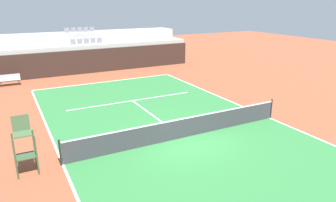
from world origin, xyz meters
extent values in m
plane|color=brown|center=(0.00, 0.00, 0.00)|extent=(80.00, 80.00, 0.00)
cube|color=#2D7238|center=(0.00, 0.00, 0.01)|extent=(11.00, 24.00, 0.01)
cube|color=white|center=(0.00, 11.95, 0.01)|extent=(11.00, 0.10, 0.00)
cube|color=white|center=(-5.45, 0.00, 0.01)|extent=(0.10, 24.00, 0.00)
cube|color=white|center=(5.45, 0.00, 0.01)|extent=(0.10, 24.00, 0.00)
cube|color=white|center=(0.00, 6.40, 0.01)|extent=(8.26, 0.10, 0.00)
cube|color=white|center=(0.00, 3.20, 0.01)|extent=(0.10, 6.40, 0.00)
cube|color=black|center=(0.00, 15.77, 1.03)|extent=(18.90, 0.30, 2.06)
cube|color=#9E9E99|center=(0.00, 17.12, 1.20)|extent=(18.90, 2.40, 2.40)
cube|color=#9E9E99|center=(0.00, 19.52, 1.61)|extent=(18.90, 2.40, 3.23)
cube|color=slate|center=(-1.20, 17.12, 2.42)|extent=(0.44, 0.44, 0.04)
cube|color=slate|center=(-1.20, 17.32, 2.64)|extent=(0.44, 0.04, 0.40)
cube|color=slate|center=(-0.60, 17.12, 2.42)|extent=(0.44, 0.44, 0.04)
cube|color=slate|center=(-0.60, 17.32, 2.64)|extent=(0.44, 0.04, 0.40)
cube|color=slate|center=(0.00, 17.12, 2.42)|extent=(0.44, 0.44, 0.04)
cube|color=slate|center=(0.00, 17.32, 2.64)|extent=(0.44, 0.04, 0.40)
cube|color=slate|center=(0.60, 17.12, 2.42)|extent=(0.44, 0.44, 0.04)
cube|color=slate|center=(0.60, 17.32, 2.64)|extent=(0.44, 0.04, 0.40)
cube|color=slate|center=(1.20, 17.12, 2.42)|extent=(0.44, 0.44, 0.04)
cube|color=slate|center=(1.20, 17.32, 2.64)|extent=(0.44, 0.04, 0.40)
cube|color=slate|center=(-1.20, 19.52, 3.25)|extent=(0.44, 0.44, 0.04)
cube|color=slate|center=(-1.20, 19.72, 3.47)|extent=(0.44, 0.04, 0.40)
cube|color=slate|center=(-0.60, 19.52, 3.25)|extent=(0.44, 0.44, 0.04)
cube|color=slate|center=(-0.60, 19.72, 3.47)|extent=(0.44, 0.04, 0.40)
cube|color=slate|center=(0.00, 19.52, 3.25)|extent=(0.44, 0.44, 0.04)
cube|color=slate|center=(0.00, 19.72, 3.47)|extent=(0.44, 0.04, 0.40)
cube|color=slate|center=(0.60, 19.52, 3.25)|extent=(0.44, 0.44, 0.04)
cube|color=slate|center=(0.60, 19.72, 3.47)|extent=(0.44, 0.04, 0.40)
cube|color=slate|center=(1.20, 19.52, 3.25)|extent=(0.44, 0.44, 0.04)
cube|color=slate|center=(1.20, 19.72, 3.47)|extent=(0.44, 0.04, 0.40)
cylinder|color=black|center=(-5.50, 0.00, 0.55)|extent=(0.08, 0.08, 1.07)
cylinder|color=black|center=(5.50, 0.00, 0.55)|extent=(0.08, 0.08, 1.07)
cube|color=#333338|center=(0.00, 0.00, 0.47)|extent=(10.90, 0.02, 0.92)
cube|color=white|center=(0.00, 0.00, 0.96)|extent=(10.90, 0.04, 0.05)
cylinder|color=#334C2D|center=(-7.05, -0.30, 0.78)|extent=(0.06, 0.06, 1.55)
cylinder|color=#334C2D|center=(-6.35, -0.30, 0.78)|extent=(0.06, 0.06, 1.55)
cylinder|color=#334C2D|center=(-7.05, 0.30, 0.78)|extent=(0.06, 0.06, 1.55)
cylinder|color=#334C2D|center=(-6.35, 0.30, 0.78)|extent=(0.06, 0.06, 1.55)
cube|color=#334C2D|center=(-6.70, 0.00, 0.70)|extent=(0.70, 0.60, 0.04)
cube|color=#3F5938|center=(-6.70, 0.00, 1.57)|extent=(0.60, 0.60, 0.05)
cube|color=#3F5938|center=(-6.70, 0.28, 1.90)|extent=(0.60, 0.04, 0.60)
cube|color=#99999E|center=(-6.71, 14.14, 0.45)|extent=(1.50, 0.40, 0.05)
cube|color=#99999E|center=(-6.71, 14.32, 0.67)|extent=(1.50, 0.04, 0.36)
cube|color=#2D2D33|center=(-7.31, 14.00, 0.21)|extent=(0.06, 0.06, 0.42)
cube|color=#2D2D33|center=(-6.11, 14.00, 0.21)|extent=(0.06, 0.06, 0.42)
cube|color=#2D2D33|center=(-7.31, 14.28, 0.21)|extent=(0.06, 0.06, 0.42)
cube|color=#2D2D33|center=(-6.11, 14.28, 0.21)|extent=(0.06, 0.06, 0.42)
camera|label=1|loc=(-6.93, -11.54, 6.12)|focal=33.59mm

